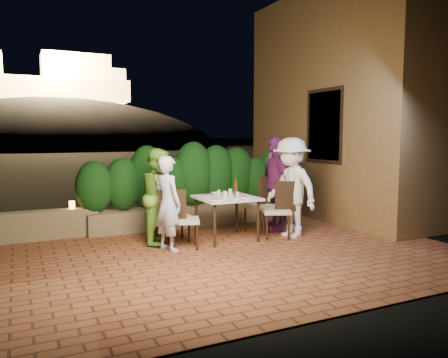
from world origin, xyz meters
TOP-DOWN VIEW (x-y plane):
  - ground at (0.00, 0.00)m, footprint 400.00×400.00m
  - terrace_floor at (0.00, 0.50)m, footprint 7.00×6.00m
  - building_wall at (3.60, 2.00)m, footprint 1.60×5.00m
  - window_pane at (2.82, 1.50)m, footprint 0.08×1.00m
  - window_frame at (2.81, 1.50)m, footprint 0.06×1.15m
  - planter at (0.20, 2.30)m, footprint 4.20×0.55m
  - hedge at (0.20, 2.30)m, footprint 4.00×0.70m
  - parapet at (-2.80, 2.30)m, footprint 2.20×0.30m
  - hill at (2.00, 60.00)m, footprint 52.00×40.00m
  - fortress at (2.00, 60.00)m, footprint 26.00×8.00m
  - dining_table at (0.26, 0.91)m, footprint 0.98×0.98m
  - plate_nw at (-0.03, 0.65)m, footprint 0.24×0.24m
  - plate_sw at (-0.02, 1.10)m, footprint 0.20×0.20m
  - plate_ne at (0.54, 0.67)m, footprint 0.24×0.24m
  - plate_se at (0.51, 1.11)m, footprint 0.21×0.21m
  - plate_centre at (0.25, 0.88)m, footprint 0.22×0.22m
  - plate_front at (0.28, 0.63)m, footprint 0.20×0.20m
  - glass_nw at (0.17, 0.77)m, footprint 0.07×0.07m
  - glass_sw at (0.20, 1.09)m, footprint 0.06×0.06m
  - glass_ne at (0.41, 0.78)m, footprint 0.06×0.06m
  - glass_se at (0.41, 1.05)m, footprint 0.07×0.07m
  - beer_bottle at (0.46, 0.94)m, footprint 0.06×0.06m
  - bowl at (0.22, 1.21)m, footprint 0.20×0.20m
  - chair_left_front at (-0.59, 0.66)m, footprint 0.56×0.56m
  - chair_left_back at (-0.59, 1.14)m, footprint 0.44×0.44m
  - chair_right_front at (1.11, 0.64)m, footprint 0.61×0.61m
  - chair_right_back at (1.10, 1.19)m, footprint 0.60×0.60m
  - diner_blue at (-0.88, 0.65)m, footprint 0.52×0.63m
  - diner_green at (-0.85, 1.17)m, footprint 0.86×0.95m
  - diner_white at (1.39, 0.60)m, footprint 0.84×1.24m
  - diner_purple at (1.43, 1.20)m, footprint 0.54×1.09m
  - parapet_lamp at (-2.13, 2.30)m, footprint 0.10×0.10m

SIDE VIEW (x-z plane):
  - hill at x=2.00m, z-range -15.00..7.00m
  - terrace_floor at x=0.00m, z-range -0.15..0.00m
  - ground at x=0.00m, z-range -0.02..-0.02m
  - planter at x=0.20m, z-range 0.00..0.40m
  - parapet at x=-2.80m, z-range 0.00..0.50m
  - dining_table at x=0.26m, z-range 0.00..0.75m
  - chair_left_back at x=-0.59m, z-range 0.00..0.94m
  - chair_left_front at x=-0.59m, z-range 0.00..0.95m
  - chair_right_front at x=1.11m, z-range 0.00..1.01m
  - chair_right_back at x=1.10m, z-range 0.00..1.03m
  - parapet_lamp at x=-2.13m, z-range 0.50..0.64m
  - diner_blue at x=-0.88m, z-range 0.00..1.50m
  - plate_front at x=0.28m, z-range 0.75..0.76m
  - plate_sw at x=-0.02m, z-range 0.75..0.76m
  - plate_se at x=0.51m, z-range 0.75..0.76m
  - plate_centre at x=0.25m, z-range 0.75..0.76m
  - plate_nw at x=-0.03m, z-range 0.75..0.76m
  - plate_ne at x=0.54m, z-range 0.75..0.76m
  - bowl at x=0.22m, z-range 0.75..0.79m
  - diner_green at x=-0.85m, z-range 0.00..1.60m
  - glass_ne at x=0.41m, z-range 0.75..0.85m
  - glass_sw at x=0.20m, z-range 0.75..0.85m
  - glass_se at x=0.41m, z-range 0.75..0.87m
  - glass_nw at x=0.17m, z-range 0.75..0.87m
  - diner_white at x=1.39m, z-range 0.00..1.77m
  - diner_purple at x=1.43m, z-range 0.00..1.80m
  - beer_bottle at x=0.46m, z-range 0.75..1.07m
  - hedge at x=0.20m, z-range 0.40..1.50m
  - window_pane at x=2.82m, z-range 1.30..2.70m
  - window_frame at x=2.81m, z-range 1.23..2.77m
  - building_wall at x=3.60m, z-range 0.00..5.00m
  - fortress at x=2.00m, z-range 6.50..14.50m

